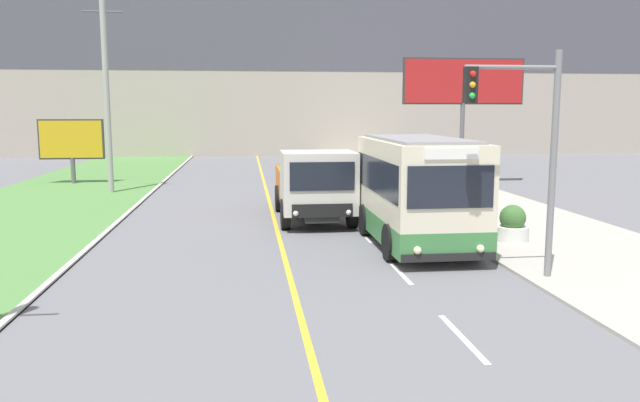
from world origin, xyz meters
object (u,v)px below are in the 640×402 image
(billboard_large, at_px, (463,86))
(utility_pole_far, at_px, (106,90))
(planter_round_far, at_px, (410,181))
(planter_round_third, at_px, (429,192))
(dump_truck, at_px, (315,187))
(billboard_small, at_px, (71,141))
(car_distant, at_px, (336,167))
(planter_round_near, at_px, (512,225))
(city_bus, at_px, (418,192))
(traffic_light_mast, at_px, (526,135))
(planter_round_second, at_px, (462,206))

(billboard_large, bearing_deg, utility_pole_far, -176.08)
(planter_round_far, bearing_deg, planter_round_third, -93.50)
(planter_round_third, bearing_deg, dump_truck, -144.65)
(billboard_small, bearing_deg, car_distant, 4.14)
(utility_pole_far, xyz_separation_m, planter_round_near, (14.51, -13.45, -4.37))
(city_bus, distance_m, traffic_light_mast, 4.50)
(dump_truck, distance_m, planter_round_far, 9.52)
(billboard_large, relative_size, planter_round_second, 6.49)
(traffic_light_mast, xyz_separation_m, planter_round_second, (1.40, 7.94, -2.90))
(billboard_large, bearing_deg, traffic_light_mast, -105.35)
(utility_pole_far, height_order, traffic_light_mast, utility_pole_far)
(utility_pole_far, xyz_separation_m, planter_round_second, (14.35, -9.51, -4.39))
(dump_truck, xyz_separation_m, planter_round_near, (5.54, -4.12, -0.74))
(city_bus, bearing_deg, billboard_small, 128.99)
(billboard_large, distance_m, planter_round_third, 9.12)
(planter_round_far, bearing_deg, traffic_light_mast, -95.68)
(planter_round_third, xyz_separation_m, planter_round_far, (0.24, 3.94, -0.00))
(traffic_light_mast, relative_size, billboard_small, 1.52)
(city_bus, relative_size, billboard_small, 1.70)
(traffic_light_mast, bearing_deg, planter_round_far, 84.32)
(billboard_large, height_order, billboard_small, billboard_large)
(traffic_light_mast, bearing_deg, car_distant, 92.83)
(car_distant, xyz_separation_m, billboard_large, (6.25, -3.94, 4.59))
(dump_truck, height_order, planter_round_near, dump_truck)
(car_distant, height_order, planter_round_near, car_distant)
(traffic_light_mast, height_order, billboard_large, billboard_large)
(city_bus, relative_size, billboard_large, 0.89)
(city_bus, relative_size, car_distant, 1.39)
(car_distant, xyz_separation_m, utility_pole_far, (-11.83, -5.18, 4.23))
(city_bus, height_order, planter_round_near, city_bus)
(traffic_light_mast, height_order, planter_round_far, traffic_light_mast)
(city_bus, relative_size, dump_truck, 0.89)
(dump_truck, distance_m, planter_round_second, 5.43)
(planter_round_near, relative_size, planter_round_second, 1.05)
(car_distant, xyz_separation_m, planter_round_near, (2.69, -18.63, -0.13))
(city_bus, bearing_deg, utility_pole_far, 130.25)
(dump_truck, distance_m, utility_pole_far, 13.44)
(planter_round_near, bearing_deg, planter_round_second, 92.36)
(city_bus, xyz_separation_m, planter_round_near, (3.01, 0.14, -1.07))
(planter_round_far, bearing_deg, utility_pole_far, 173.61)
(utility_pole_far, bearing_deg, city_bus, -49.75)
(planter_round_second, bearing_deg, billboard_large, 70.87)
(traffic_light_mast, bearing_deg, planter_round_near, 68.64)
(city_bus, height_order, dump_truck, city_bus)
(dump_truck, xyz_separation_m, billboard_small, (-11.81, 13.45, 1.05))
(utility_pole_far, bearing_deg, planter_round_near, -42.82)
(planter_round_near, xyz_separation_m, planter_round_far, (0.01, 11.82, -0.01))
(planter_round_near, bearing_deg, utility_pole_far, 137.18)
(dump_truck, height_order, traffic_light_mast, traffic_light_mast)
(car_distant, relative_size, planter_round_near, 3.94)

